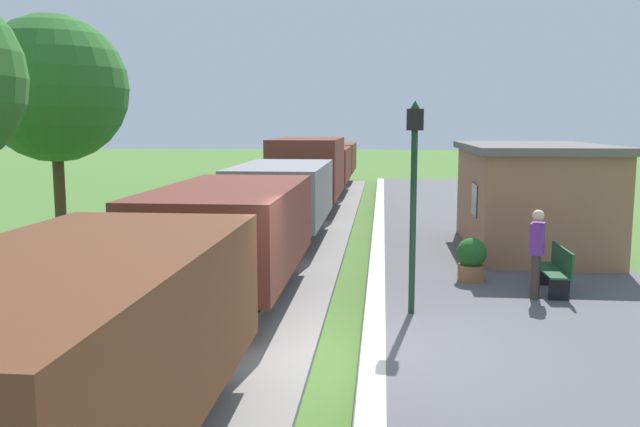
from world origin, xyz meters
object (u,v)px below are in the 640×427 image
person_waiting (537,250)px  lamp_post_near (414,168)px  station_hut (531,197)px  bench_down_platform (487,211)px  freight_train (298,185)px  bench_near_hut (556,269)px  tree_trackside_far (54,89)px  potted_planter (471,259)px

person_waiting → lamp_post_near: 3.13m
station_hut → bench_down_platform: bearing=96.7°
freight_train → bench_down_platform: bearing=-5.9°
person_waiting → station_hut: bearing=-81.1°
bench_down_platform → bench_near_hut: bearing=-90.0°
freight_train → station_hut: size_ratio=6.76×
freight_train → station_hut: 8.26m
bench_near_hut → lamp_post_near: (-2.89, -1.71, 2.08)m
station_hut → tree_trackside_far: 12.47m
lamp_post_near → tree_trackside_far: 9.89m
freight_train → bench_near_hut: freight_train is taller
station_hut → bench_down_platform: (-0.48, 4.03, -0.93)m
bench_down_platform → tree_trackside_far: 13.45m
lamp_post_near → tree_trackside_far: tree_trackside_far is taller
bench_down_platform → lamp_post_near: bearing=-105.6°
bench_down_platform → station_hut: bearing=-83.3°
freight_train → potted_planter: size_ratio=42.79×
freight_train → tree_trackside_far: 8.83m
bench_down_platform → lamp_post_near: lamp_post_near is taller
station_hut → freight_train: bearing=145.4°
freight_train → lamp_post_near: (3.44, -10.97, 1.35)m
potted_planter → tree_trackside_far: tree_trackside_far is taller
potted_planter → bench_near_hut: bearing=-29.3°
potted_planter → bench_down_platform: bearing=78.9°
lamp_post_near → tree_trackside_far: bearing=152.6°
station_hut → tree_trackside_far: tree_trackside_far is taller
freight_train → person_waiting: 11.37m
tree_trackside_far → freight_train: bearing=51.1°
person_waiting → lamp_post_near: bearing=46.6°
freight_train → bench_near_hut: 11.23m
station_hut → person_waiting: bearing=-100.9°
bench_near_hut → station_hut: bearing=84.0°
freight_train → lamp_post_near: size_ratio=10.59×
freight_train → person_waiting: freight_train is taller
station_hut → potted_planter: size_ratio=6.33×
station_hut → bench_near_hut: station_hut is taller
station_hut → bench_near_hut: size_ratio=3.87×
freight_train → bench_down_platform: freight_train is taller
potted_planter → lamp_post_near: size_ratio=0.25×
person_waiting → lamp_post_near: size_ratio=0.46×
tree_trackside_far → bench_near_hut: bearing=-13.5°
freight_train → lamp_post_near: bearing=-72.6°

